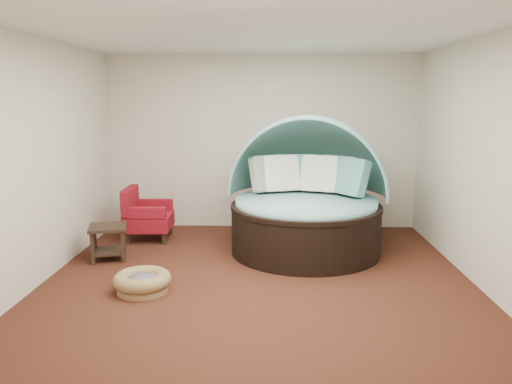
{
  "coord_description": "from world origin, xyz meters",
  "views": [
    {
      "loc": [
        0.15,
        -5.61,
        2.1
      ],
      "look_at": [
        -0.04,
        0.6,
        0.94
      ],
      "focal_mm": 35.0,
      "sensor_mm": 36.0,
      "label": 1
    }
  ],
  "objects_px": {
    "red_armchair": "(145,216)",
    "side_table": "(108,238)",
    "canopy_daybed": "(307,188)",
    "pet_basket": "(142,282)"
  },
  "relations": [
    {
      "from": "side_table",
      "to": "canopy_daybed",
      "type": "bearing_deg",
      "value": 11.31
    },
    {
      "from": "side_table",
      "to": "red_armchair",
      "type": "bearing_deg",
      "value": 75.57
    },
    {
      "from": "canopy_daybed",
      "to": "red_armchair",
      "type": "bearing_deg",
      "value": 179.04
    },
    {
      "from": "canopy_daybed",
      "to": "red_armchair",
      "type": "relative_size",
      "value": 3.06
    },
    {
      "from": "red_armchair",
      "to": "side_table",
      "type": "distance_m",
      "value": 1.0
    },
    {
      "from": "pet_basket",
      "to": "side_table",
      "type": "height_order",
      "value": "side_table"
    },
    {
      "from": "red_armchair",
      "to": "side_table",
      "type": "height_order",
      "value": "red_armchair"
    },
    {
      "from": "pet_basket",
      "to": "side_table",
      "type": "relative_size",
      "value": 1.27
    },
    {
      "from": "pet_basket",
      "to": "red_armchair",
      "type": "xyz_separation_m",
      "value": [
        -0.48,
        2.08,
        0.25
      ]
    },
    {
      "from": "canopy_daybed",
      "to": "pet_basket",
      "type": "bearing_deg",
      "value": -129.92
    }
  ]
}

